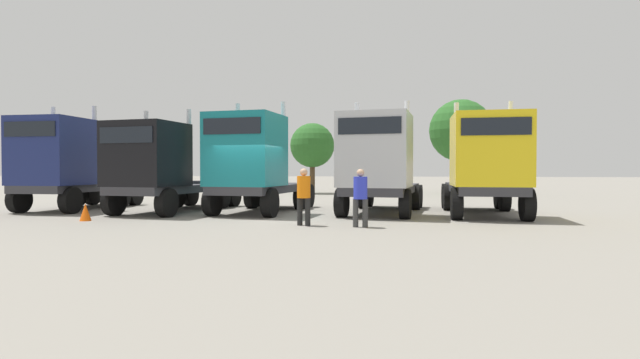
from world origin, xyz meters
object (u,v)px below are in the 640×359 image
(traffic_cone_near, at_px, (85,212))
(semi_truck_silver, at_px, (378,164))
(visitor_with_camera, at_px, (360,194))
(semi_truck_black, at_px, (160,168))
(visitor_in_hivis, at_px, (304,193))
(semi_truck_teal, at_px, (253,163))
(semi_truck_yellow, at_px, (486,164))
(semi_truck_navy, at_px, (62,164))

(traffic_cone_near, bearing_deg, semi_truck_silver, 21.66)
(visitor_with_camera, bearing_deg, semi_truck_black, -105.18)
(semi_truck_silver, distance_m, visitor_in_hivis, 4.33)
(visitor_in_hivis, height_order, traffic_cone_near, visitor_in_hivis)
(semi_truck_teal, bearing_deg, semi_truck_yellow, 97.10)
(semi_truck_silver, distance_m, visitor_with_camera, 3.95)
(visitor_in_hivis, bearing_deg, traffic_cone_near, -69.64)
(semi_truck_yellow, bearing_deg, semi_truck_teal, -87.15)
(semi_truck_black, xyz_separation_m, traffic_cone_near, (-1.08, -2.84, -1.45))
(semi_truck_silver, xyz_separation_m, visitor_in_hivis, (-1.99, -3.74, -0.90))
(visitor_with_camera, height_order, traffic_cone_near, visitor_with_camera)
(semi_truck_silver, xyz_separation_m, traffic_cone_near, (-9.27, -3.68, -1.60))
(visitor_in_hivis, distance_m, visitor_with_camera, 1.70)
(semi_truck_yellow, bearing_deg, traffic_cone_near, -73.94)
(semi_truck_silver, bearing_deg, semi_truck_teal, -79.16)
(semi_truck_teal, distance_m, traffic_cone_near, 5.88)
(semi_truck_teal, distance_m, semi_truck_yellow, 8.44)
(semi_truck_black, bearing_deg, traffic_cone_near, -14.89)
(semi_truck_teal, bearing_deg, semi_truck_black, -78.03)
(traffic_cone_near, bearing_deg, semi_truck_yellow, 15.59)
(semi_truck_black, bearing_deg, semi_truck_teal, 103.16)
(semi_truck_navy, bearing_deg, traffic_cone_near, 45.95)
(semi_truck_yellow, bearing_deg, semi_truck_black, -85.70)
(semi_truck_black, xyz_separation_m, semi_truck_yellow, (11.95, 0.80, 0.13))
(semi_truck_black, height_order, traffic_cone_near, semi_truck_black)
(semi_truck_silver, bearing_deg, traffic_cone_near, -62.34)
(semi_truck_silver, bearing_deg, semi_truck_black, -78.13)
(visitor_in_hivis, bearing_deg, semi_truck_silver, 172.88)
(semi_truck_silver, bearing_deg, semi_truck_yellow, 95.30)
(semi_truck_teal, bearing_deg, semi_truck_navy, -84.00)
(semi_truck_navy, xyz_separation_m, semi_truck_silver, (12.55, 0.57, -0.02))
(semi_truck_silver, bearing_deg, visitor_with_camera, 1.63)
(semi_truck_teal, bearing_deg, visitor_with_camera, 56.58)
(semi_truck_silver, bearing_deg, visitor_in_hivis, -21.97)
(semi_truck_yellow, height_order, visitor_in_hivis, semi_truck_yellow)
(semi_truck_navy, relative_size, semi_truck_black, 0.87)
(semi_truck_silver, bearing_deg, semi_truck_navy, -81.39)
(semi_truck_navy, bearing_deg, semi_truck_teal, 90.64)
(semi_truck_teal, relative_size, visitor_with_camera, 3.63)
(semi_truck_black, distance_m, visitor_with_camera, 8.48)
(semi_truck_yellow, xyz_separation_m, traffic_cone_near, (-13.03, -3.63, -1.58))
(semi_truck_teal, relative_size, semi_truck_silver, 0.94)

